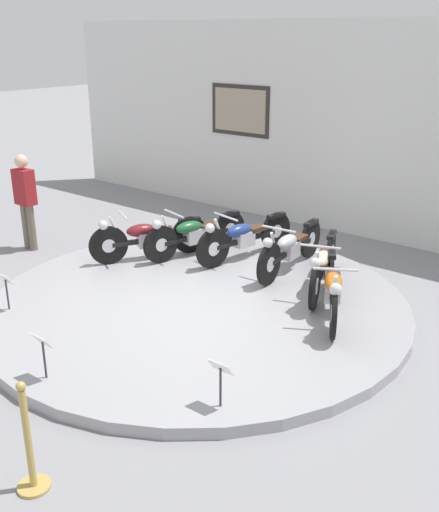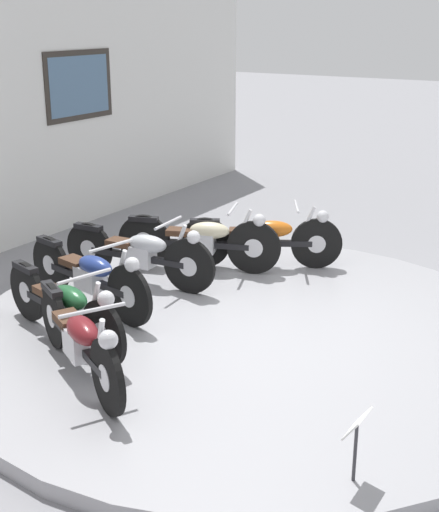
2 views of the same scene
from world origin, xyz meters
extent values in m
plane|color=gray|center=(0.00, 0.00, 0.00)|extent=(60.00, 60.00, 0.00)
cylinder|color=#99999E|center=(0.00, 0.00, 0.07)|extent=(5.70, 5.70, 0.14)
cube|color=silver|center=(0.00, 4.33, 1.90)|extent=(14.00, 0.20, 3.79)
cube|color=#2D2823|center=(-2.40, 4.22, 2.08)|extent=(1.40, 0.02, 1.00)
cube|color=tan|center=(-2.40, 4.21, 2.08)|extent=(1.24, 0.02, 0.84)
cylinder|color=black|center=(-1.95, 0.16, 0.45)|extent=(0.35, 0.56, 0.61)
cylinder|color=silver|center=(-1.95, 0.16, 0.45)|extent=(0.16, 0.22, 0.22)
cylinder|color=black|center=(-1.30, 1.34, 0.45)|extent=(0.35, 0.56, 0.61)
cylinder|color=silver|center=(-1.30, 1.34, 0.45)|extent=(0.16, 0.22, 0.22)
cube|color=black|center=(-1.62, 0.75, 0.45)|extent=(0.66, 1.12, 0.07)
cube|color=silver|center=(-1.64, 0.72, 0.47)|extent=(0.33, 0.38, 0.24)
ellipsoid|color=maroon|center=(-1.69, 0.63, 0.63)|extent=(0.42, 0.53, 0.20)
cube|color=#472D1E|center=(-1.52, 0.94, 0.59)|extent=(0.33, 0.38, 0.07)
cube|color=black|center=(-1.30, 1.34, 0.71)|extent=(0.26, 0.36, 0.06)
cylinder|color=silver|center=(-1.88, 0.29, 0.65)|extent=(0.16, 0.24, 0.54)
cylinder|color=silver|center=(-1.83, 0.39, 0.91)|extent=(0.49, 0.29, 0.03)
sphere|color=silver|center=(-1.98, 0.11, 0.79)|extent=(0.15, 0.15, 0.15)
cylinder|color=black|center=(-1.35, 0.70, 0.44)|extent=(0.22, 0.60, 0.61)
cylinder|color=silver|center=(-1.35, 0.70, 0.44)|extent=(0.12, 0.22, 0.21)
cylinder|color=black|center=(-0.98, 2.00, 0.44)|extent=(0.22, 0.60, 0.61)
cylinder|color=silver|center=(-0.98, 2.00, 0.44)|extent=(0.12, 0.22, 0.21)
cube|color=black|center=(-1.16, 1.35, 0.44)|extent=(0.40, 1.21, 0.07)
cube|color=silver|center=(-1.17, 1.32, 0.46)|extent=(0.28, 0.36, 0.24)
ellipsoid|color=#1E562D|center=(-1.20, 1.22, 0.62)|extent=(0.34, 0.52, 0.20)
cube|color=#472D1E|center=(-1.10, 1.57, 0.58)|extent=(0.28, 0.36, 0.07)
cube|color=black|center=(-0.98, 2.00, 0.70)|extent=(0.19, 0.37, 0.06)
cylinder|color=silver|center=(-1.31, 0.85, 0.64)|extent=(0.11, 0.25, 0.54)
cylinder|color=silver|center=(-1.28, 0.95, 0.90)|extent=(0.53, 0.18, 0.03)
sphere|color=silver|center=(-1.36, 0.65, 0.78)|extent=(0.15, 0.15, 0.15)
cylinder|color=black|center=(-0.56, 1.04, 0.45)|extent=(0.19, 0.63, 0.63)
cylinder|color=silver|center=(-0.56, 1.04, 0.45)|extent=(0.11, 0.23, 0.22)
cylinder|color=black|center=(-0.28, 2.36, 0.45)|extent=(0.19, 0.63, 0.63)
cylinder|color=silver|center=(-0.28, 2.36, 0.45)|extent=(0.11, 0.23, 0.22)
cube|color=black|center=(-0.42, 1.70, 0.45)|extent=(0.33, 1.23, 0.07)
cube|color=silver|center=(-0.43, 1.66, 0.47)|extent=(0.26, 0.35, 0.24)
ellipsoid|color=navy|center=(-0.45, 1.56, 0.63)|extent=(0.32, 0.52, 0.20)
cube|color=#472D1E|center=(-0.38, 1.91, 0.59)|extent=(0.26, 0.35, 0.07)
cube|color=black|center=(-0.28, 2.36, 0.72)|extent=(0.17, 0.37, 0.06)
cylinder|color=silver|center=(-0.53, 1.18, 0.65)|extent=(0.10, 0.25, 0.54)
cylinder|color=silver|center=(-0.51, 1.29, 0.91)|extent=(0.53, 0.14, 0.03)
sphere|color=silver|center=(-0.58, 0.98, 0.79)|extent=(0.15, 0.15, 0.15)
cylinder|color=black|center=(0.47, 1.02, 0.45)|extent=(0.10, 0.63, 0.63)
cylinder|color=silver|center=(0.47, 1.02, 0.45)|extent=(0.08, 0.22, 0.22)
cylinder|color=black|center=(0.37, 2.37, 0.45)|extent=(0.10, 0.63, 0.63)
cylinder|color=silver|center=(0.37, 2.37, 0.45)|extent=(0.08, 0.22, 0.22)
cube|color=black|center=(0.42, 1.70, 0.45)|extent=(0.16, 1.24, 0.07)
cube|color=silver|center=(0.42, 1.66, 0.47)|extent=(0.22, 0.33, 0.24)
ellipsoid|color=#B2B5BA|center=(0.43, 1.56, 0.63)|extent=(0.25, 0.49, 0.20)
cube|color=#472D1E|center=(0.41, 1.92, 0.59)|extent=(0.22, 0.33, 0.07)
cube|color=black|center=(0.37, 2.37, 0.72)|extent=(0.13, 0.37, 0.06)
cylinder|color=silver|center=(0.46, 1.17, 0.65)|extent=(0.06, 0.25, 0.54)
cylinder|color=silver|center=(0.45, 1.28, 0.91)|extent=(0.54, 0.07, 0.03)
sphere|color=silver|center=(0.48, 0.96, 0.79)|extent=(0.15, 0.15, 0.15)
cylinder|color=black|center=(1.39, 0.72, 0.46)|extent=(0.27, 0.63, 0.65)
cylinder|color=silver|center=(1.39, 0.72, 0.46)|extent=(0.14, 0.23, 0.23)
cylinder|color=black|center=(0.94, 1.99, 0.46)|extent=(0.27, 0.63, 0.65)
cylinder|color=silver|center=(0.94, 1.99, 0.46)|extent=(0.14, 0.23, 0.23)
cube|color=black|center=(1.16, 1.35, 0.46)|extent=(0.48, 1.19, 0.07)
cube|color=silver|center=(1.18, 1.32, 0.48)|extent=(0.30, 0.37, 0.24)
ellipsoid|color=beige|center=(1.21, 1.22, 0.64)|extent=(0.37, 0.53, 0.20)
cube|color=#472D1E|center=(1.09, 1.56, 0.60)|extent=(0.30, 0.37, 0.07)
cube|color=black|center=(0.94, 1.99, 0.74)|extent=(0.21, 0.37, 0.06)
cylinder|color=silver|center=(1.34, 0.86, 0.66)|extent=(0.13, 0.25, 0.54)
cylinder|color=silver|center=(1.30, 0.96, 0.92)|extent=(0.52, 0.21, 0.03)
sphere|color=silver|center=(1.41, 0.66, 0.80)|extent=(0.15, 0.15, 0.15)
cylinder|color=black|center=(1.95, 0.16, 0.45)|extent=(0.35, 0.57, 0.62)
cylinder|color=silver|center=(1.95, 0.16, 0.45)|extent=(0.16, 0.22, 0.22)
cylinder|color=black|center=(1.29, 1.34, 0.45)|extent=(0.35, 0.57, 0.62)
cylinder|color=silver|center=(1.29, 1.34, 0.45)|extent=(0.16, 0.22, 0.22)
cube|color=black|center=(1.62, 0.75, 0.45)|extent=(0.67, 1.12, 0.07)
cube|color=silver|center=(1.64, 0.72, 0.47)|extent=(0.33, 0.38, 0.24)
ellipsoid|color=#D16619|center=(1.69, 0.63, 0.63)|extent=(0.43, 0.53, 0.20)
cube|color=#472D1E|center=(1.51, 0.94, 0.59)|extent=(0.33, 0.38, 0.07)
cube|color=black|center=(1.29, 1.34, 0.71)|extent=(0.26, 0.36, 0.06)
cylinder|color=silver|center=(1.88, 0.29, 0.65)|extent=(0.16, 0.24, 0.54)
cylinder|color=silver|center=(1.83, 0.39, 0.91)|extent=(0.49, 0.29, 0.03)
sphere|color=silver|center=(1.98, 0.11, 0.79)|extent=(0.15, 0.15, 0.15)
cylinder|color=#333338|center=(-1.77, -1.77, 0.35)|extent=(0.02, 0.02, 0.42)
cube|color=white|center=(-1.77, -1.77, 0.57)|extent=(0.26, 0.11, 0.15)
cylinder|color=#333338|center=(0.00, -2.50, 0.35)|extent=(0.02, 0.02, 0.42)
cube|color=white|center=(0.00, -2.50, 0.57)|extent=(0.26, 0.11, 0.15)
cylinder|color=#333338|center=(1.77, -1.77, 0.35)|extent=(0.02, 0.02, 0.42)
cube|color=white|center=(1.77, -1.77, 0.57)|extent=(0.26, 0.11, 0.15)
cylinder|color=#6B6051|center=(-3.94, 0.05, 0.40)|extent=(0.13, 0.13, 0.81)
cylinder|color=#6B6051|center=(-3.78, 0.05, 0.40)|extent=(0.13, 0.13, 0.81)
cube|color=maroon|center=(-3.86, 0.05, 1.11)|extent=(0.36, 0.22, 0.60)
sphere|color=beige|center=(-3.86, 0.05, 1.55)|extent=(0.22, 0.22, 0.22)
cylinder|color=tan|center=(1.13, -3.49, 0.01)|extent=(0.28, 0.28, 0.03)
cylinder|color=tan|center=(1.13, -3.49, 0.47)|extent=(0.06, 0.06, 0.95)
sphere|color=tan|center=(1.13, -3.49, 0.98)|extent=(0.08, 0.08, 0.08)
camera|label=1|loc=(4.81, -5.69, 3.57)|focal=42.00mm
camera|label=2|loc=(-5.64, -3.09, 3.08)|focal=50.00mm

